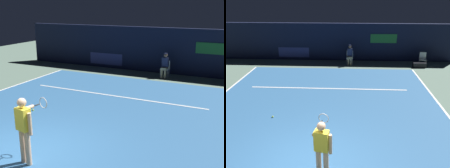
{
  "view_description": "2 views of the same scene",
  "coord_description": "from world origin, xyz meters",
  "views": [
    {
      "loc": [
        5.11,
        -5.12,
        3.85
      ],
      "look_at": [
        0.47,
        4.61,
        0.89
      ],
      "focal_mm": 46.53,
      "sensor_mm": 36.0,
      "label": 1
    },
    {
      "loc": [
        1.05,
        -4.85,
        4.66
      ],
      "look_at": [
        0.56,
        4.62,
        0.75
      ],
      "focal_mm": 36.37,
      "sensor_mm": 36.0,
      "label": 2
    }
  ],
  "objects": [
    {
      "name": "back_wall",
      "position": [
        -0.0,
        11.08,
        1.3
      ],
      "size": [
        16.91,
        0.33,
        2.6
      ],
      "color": "#141933",
      "rests_on": "ground"
    },
    {
      "name": "ground_plane",
      "position": [
        0.0,
        4.01,
        0.0
      ],
      "size": [
        32.56,
        32.56,
        0.0
      ],
      "primitive_type": "plane",
      "color": "slate"
    },
    {
      "name": "line_service",
      "position": [
        0.0,
        5.76,
        0.01
      ],
      "size": [
        7.98,
        0.1,
        0.01
      ],
      "primitive_type": "cube",
      "color": "white",
      "rests_on": "court_surface"
    },
    {
      "name": "tennis_player",
      "position": [
        0.41,
        -0.17,
        0.99
      ],
      "size": [
        0.51,
        1.01,
        1.73
      ],
      "color": "#DBAD89",
      "rests_on": "ground"
    },
    {
      "name": "line_judge_on_chair",
      "position": [
        1.07,
        10.01,
        0.69
      ],
      "size": [
        0.45,
        0.53,
        1.32
      ],
      "color": "white",
      "rests_on": "ground"
    },
    {
      "name": "tennis_ball",
      "position": [
        -1.94,
        2.8,
        0.05
      ],
      "size": [
        0.07,
        0.07,
        0.07
      ],
      "primitive_type": "sphere",
      "color": "#CCE033",
      "rests_on": "court_surface"
    },
    {
      "name": "court_surface",
      "position": [
        0.0,
        4.01,
        0.01
      ],
      "size": [
        10.23,
        10.02,
        0.01
      ],
      "primitive_type": "cube",
      "color": "#336699",
      "rests_on": "ground"
    }
  ]
}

